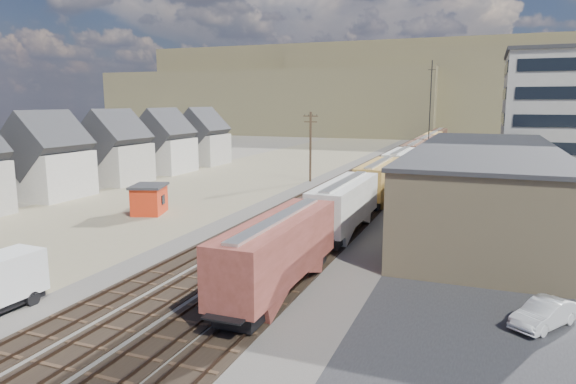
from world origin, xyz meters
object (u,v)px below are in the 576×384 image
(parked_car_blue, at_px, (562,175))
(utility_pole_north, at_px, (310,145))
(parked_car_white, at_px, (544,314))
(maintenance_shed, at_px, (149,199))
(freight_train, at_px, (408,158))

(parked_car_blue, bearing_deg, utility_pole_north, -172.06)
(utility_pole_north, distance_m, parked_car_white, 49.76)
(maintenance_shed, bearing_deg, parked_car_blue, 44.14)
(parked_car_white, xyz_separation_m, parked_car_blue, (7.41, 56.82, 0.04))
(freight_train, distance_m, parked_car_blue, 22.35)
(freight_train, bearing_deg, maintenance_shed, -119.28)
(freight_train, relative_size, utility_pole_north, 11.97)
(freight_train, height_order, parked_car_white, freight_train)
(parked_car_blue, bearing_deg, parked_car_white, -113.36)
(freight_train, xyz_separation_m, maintenance_shed, (-20.87, -37.22, -1.24))
(parked_car_blue, bearing_deg, maintenance_shed, -151.79)
(utility_pole_north, bearing_deg, parked_car_blue, 23.86)
(maintenance_shed, xyz_separation_m, parked_car_white, (35.30, -15.37, -0.85))
(utility_pole_north, height_order, parked_car_blue, utility_pole_north)
(maintenance_shed, distance_m, parked_car_white, 38.51)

